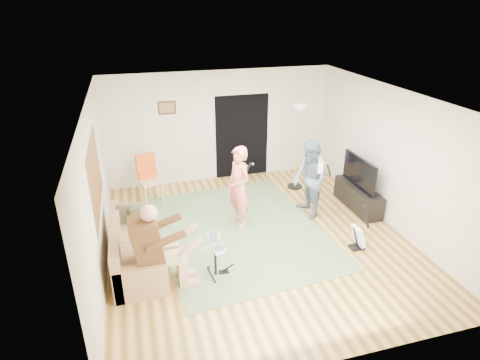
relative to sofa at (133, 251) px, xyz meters
name	(u,v)px	position (x,y,z in m)	size (l,w,h in m)	color
floor	(257,238)	(2.29, 0.23, -0.27)	(6.00, 6.00, 0.00)	brown
walls	(258,174)	(2.29, 0.23, 1.08)	(5.50, 6.00, 2.70)	beige
ceiling	(260,98)	(2.29, 0.23, 2.43)	(6.00, 6.00, 0.00)	white
window_blinds	(95,176)	(-0.46, 0.43, 1.28)	(2.05, 2.05, 0.00)	brown
doorway	(242,136)	(2.84, 3.22, 0.78)	(2.10, 2.10, 0.00)	black
picture_frame	(167,108)	(1.04, 3.22, 1.63)	(0.42, 0.03, 0.32)	#3F2314
area_rug	(240,230)	(2.05, 0.60, -0.26)	(3.09, 3.93, 0.02)	#587547
sofa	(133,251)	(0.00, 0.00, 0.00)	(0.82, 1.98, 0.80)	#A17A50
drummer	(161,254)	(0.43, -0.65, 0.30)	(0.94, 0.53, 1.44)	#533317
drum_kit	(215,260)	(1.29, -0.65, 0.03)	(0.37, 0.66, 0.68)	black
singer	(239,187)	(2.09, 0.82, 0.57)	(0.61, 0.40, 1.66)	#FF7E6E
microphone	(249,167)	(2.29, 0.82, 0.98)	(0.06, 0.06, 0.24)	black
guitarist	(310,180)	(3.59, 0.81, 0.55)	(0.80, 0.62, 1.64)	slate
guitar_held	(320,165)	(3.79, 0.81, 0.85)	(0.12, 0.60, 0.26)	white
guitar_spare	(359,236)	(3.97, -0.59, -0.01)	(0.32, 0.29, 0.90)	black
torchiere_lamp	(298,133)	(3.88, 2.16, 1.11)	(0.36, 0.36, 2.01)	black
dining_chair	(151,185)	(0.48, 2.40, 0.11)	(0.57, 0.59, 1.06)	#C8B682
tv_cabinet	(358,197)	(4.79, 0.82, -0.02)	(0.40, 1.40, 0.50)	black
television	(359,172)	(4.74, 0.82, 0.58)	(0.06, 1.17, 0.64)	black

